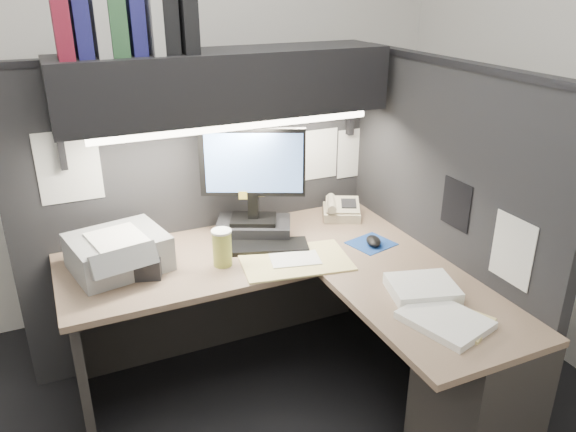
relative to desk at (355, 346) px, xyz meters
The scene contains 20 objects.
wall_back 1.81m from the desk, 105.82° to the left, with size 3.50×0.04×2.70m, color white.
partition_back 1.07m from the desk, 113.00° to the left, with size 1.90×0.06×1.60m, color black.
partition_right 0.68m from the desk, 18.19° to the left, with size 0.06×1.50×1.60m, color black.
desk is the anchor object (origin of this frame).
overhead_shelf 1.33m from the desk, 111.79° to the left, with size 1.55×0.34×0.30m, color black.
task_light_tube 1.12m from the desk, 116.16° to the left, with size 0.04×0.04×1.32m, color white.
monitor 0.89m from the desk, 105.56° to the left, with size 0.49×0.36×0.56m.
keyboard 0.65m from the desk, 112.61° to the left, with size 0.45×0.15×0.02m, color black.
mousepad 0.55m from the desk, 51.01° to the left, with size 0.20×0.18×0.00m, color navy.
mouse 0.55m from the desk, 49.49° to the left, with size 0.07×0.11×0.04m, color black.
telephone 0.86m from the desk, 65.77° to the left, with size 0.20×0.21×0.08m, color #C0B494.
coffee_cup 0.74m from the desk, 134.37° to the left, with size 0.09×0.09×0.16m, color #D3CA54.
printer 1.14m from the desk, 144.89° to the left, with size 0.40×0.34×0.16m, color gray.
notebook_stack 1.08m from the desk, 145.52° to the left, with size 0.29×0.24×0.09m, color black.
open_folder 0.47m from the desk, 110.34° to the left, with size 0.50×0.33×0.01m, color #D8C879.
paper_stack_a 0.41m from the desk, 30.45° to the right, with size 0.27×0.23×0.05m, color white.
paper_stack_b 0.49m from the desk, 63.52° to the right, with size 0.24×0.30×0.03m, color white.
manila_stack 0.51m from the desk, 57.93° to the right, with size 0.20×0.25×0.01m, color #D8C879.
binder_row 1.71m from the desk, 133.80° to the left, with size 0.56×0.25×0.30m.
pinned_papers 0.83m from the desk, 90.40° to the left, with size 1.76×1.31×0.51m.
Camera 1 is at (-0.69, -1.76, 1.95)m, focal length 35.00 mm.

